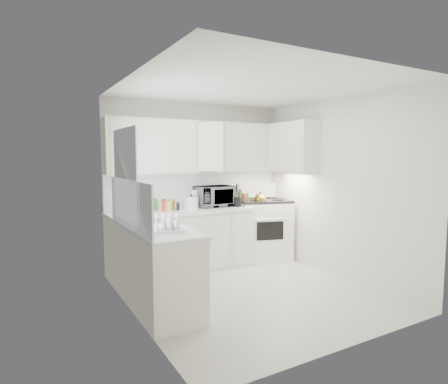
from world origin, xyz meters
TOP-DOWN VIEW (x-y plane):
  - floor at (0.00, 0.00)m, footprint 3.20×3.20m
  - ceiling at (0.00, 0.00)m, footprint 3.20×3.20m
  - wall_back at (0.00, 1.60)m, footprint 3.00×0.00m
  - wall_front at (0.00, -1.60)m, footprint 3.00×0.00m
  - wall_left at (-1.50, 0.00)m, footprint 0.00×3.20m
  - wall_right at (1.50, 0.00)m, footprint 0.00×3.20m
  - window_blinds at (-1.48, 0.35)m, footprint 0.06×0.96m
  - lower_cabinets_back at (-0.39, 1.30)m, footprint 2.22×0.60m
  - lower_cabinets_left at (-1.20, 0.20)m, footprint 0.60×1.60m
  - countertop_back at (-0.39, 1.29)m, footprint 2.24×0.64m
  - countertop_left at (-1.19, 0.20)m, footprint 0.64×1.62m
  - backsplash_back at (0.00, 1.59)m, footprint 2.98×0.02m
  - backsplash_left at (-1.49, 0.20)m, footprint 0.02×1.60m
  - upper_cabinets_back at (0.00, 1.44)m, footprint 3.00×0.33m
  - upper_cabinets_right at (1.33, 0.82)m, footprint 0.33×0.90m
  - sink at (-1.19, 0.55)m, footprint 0.42×0.38m
  - stove at (1.11, 1.29)m, footprint 1.01×0.91m
  - tea_kettle at (0.93, 1.13)m, footprint 0.31×0.29m
  - frying_pan at (1.29, 1.45)m, footprint 0.40×0.50m
  - microwave at (0.20, 1.37)m, footprint 0.61×0.35m
  - rice_cooker at (-0.22, 1.33)m, footprint 0.22×0.22m
  - paper_towel at (-0.10, 1.45)m, footprint 0.12×0.12m
  - utensil_crock at (0.51, 1.16)m, footprint 0.14×0.14m
  - dish_rack at (-1.19, -0.14)m, footprint 0.44×0.37m
  - spice_left_0 at (-0.85, 1.42)m, footprint 0.06×0.06m
  - spice_left_1 at (-0.78, 1.33)m, footprint 0.06×0.06m
  - spice_left_2 at (-0.70, 1.42)m, footprint 0.06×0.06m
  - spice_left_3 at (-0.62, 1.33)m, footprint 0.06×0.06m
  - spice_left_4 at (-0.55, 1.42)m, footprint 0.06×0.06m
  - spice_left_5 at (-0.47, 1.33)m, footprint 0.06×0.06m
  - sauce_right_0 at (0.58, 1.46)m, footprint 0.06×0.06m
  - sauce_right_1 at (0.64, 1.40)m, footprint 0.06×0.06m
  - sauce_right_2 at (0.69, 1.46)m, footprint 0.06×0.06m
  - sauce_right_3 at (0.74, 1.40)m, footprint 0.06×0.06m
  - sauce_right_4 at (0.80, 1.46)m, footprint 0.06×0.06m
  - sauce_right_5 at (0.85, 1.40)m, footprint 0.06×0.06m

SIDE VIEW (x-z plane):
  - floor at x=0.00m, z-range 0.00..0.00m
  - lower_cabinets_back at x=-0.39m, z-range 0.00..0.90m
  - lower_cabinets_left at x=-1.20m, z-range 0.00..0.90m
  - stove at x=1.11m, z-range 0.00..1.30m
  - countertop_back at x=-0.39m, z-range 0.90..0.95m
  - countertop_left at x=-1.19m, z-range 0.90..0.95m
  - frying_pan at x=1.29m, z-range 0.95..0.98m
  - spice_left_0 at x=-0.85m, z-range 0.95..1.08m
  - spice_left_1 at x=-0.78m, z-range 0.95..1.08m
  - spice_left_2 at x=-0.70m, z-range 0.95..1.08m
  - spice_left_3 at x=-0.62m, z-range 0.95..1.08m
  - spice_left_4 at x=-0.55m, z-range 0.95..1.08m
  - spice_left_5 at x=-0.47m, z-range 0.95..1.08m
  - sauce_right_0 at x=0.58m, z-range 0.95..1.14m
  - sauce_right_1 at x=0.64m, z-range 0.95..1.14m
  - sauce_right_2 at x=0.69m, z-range 0.95..1.14m
  - sauce_right_3 at x=0.74m, z-range 0.95..1.14m
  - sauce_right_4 at x=0.80m, z-range 0.95..1.14m
  - sauce_right_5 at x=0.85m, z-range 0.95..1.14m
  - dish_rack at x=-1.19m, z-range 0.95..1.16m
  - rice_cooker at x=-0.22m, z-range 0.95..1.17m
  - tea_kettle at x=0.93m, z-range 0.94..1.18m
  - sink at x=-1.19m, z-range 0.92..1.22m
  - paper_towel at x=-0.10m, z-range 0.95..1.22m
  - utensil_crock at x=0.51m, z-range 0.95..1.33m
  - microwave at x=0.20m, z-range 0.95..1.35m
  - backsplash_back at x=0.00m, z-range 0.95..1.50m
  - backsplash_left at x=-1.49m, z-range 0.95..1.50m
  - wall_back at x=0.00m, z-range -0.20..2.80m
  - wall_front at x=0.00m, z-range -0.20..2.80m
  - wall_left at x=-1.50m, z-range -0.30..2.90m
  - wall_right at x=1.50m, z-range -0.30..2.90m
  - upper_cabinets_back at x=0.00m, z-range 1.10..1.90m
  - upper_cabinets_right at x=1.33m, z-range 1.10..1.90m
  - window_blinds at x=-1.48m, z-range 1.02..2.08m
  - ceiling at x=0.00m, z-range 2.60..2.60m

